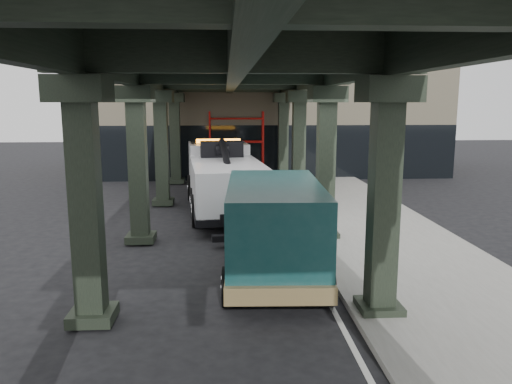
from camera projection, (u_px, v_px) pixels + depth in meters
name	position (u px, v px, depth m)	size (l,w,h in m)	color
ground	(249.00, 260.00, 14.44)	(90.00, 90.00, 0.00)	black
sidewalk	(380.00, 237.00, 16.66)	(5.00, 40.00, 0.15)	gray
lane_stripe	(297.00, 240.00, 16.51)	(0.12, 38.00, 0.01)	silver
viaduct	(232.00, 71.00, 15.41)	(7.40, 32.00, 6.40)	black
building	(264.00, 110.00, 33.50)	(22.00, 10.00, 8.00)	#C6B793
scaffolding	(236.00, 145.00, 28.45)	(3.08, 0.88, 4.00)	red
tow_truck	(223.00, 176.00, 20.67)	(3.47, 9.46, 3.04)	black
towed_van	(273.00, 226.00, 12.90)	(2.74, 6.33, 2.52)	#113C3D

